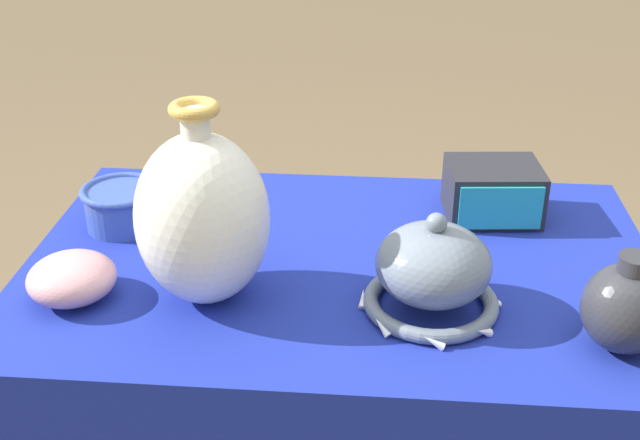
{
  "coord_description": "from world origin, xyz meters",
  "views": [
    {
      "loc": [
        0.06,
        -1.11,
        1.35
      ],
      "look_at": [
        -0.03,
        -0.09,
        0.82
      ],
      "focal_mm": 45.0,
      "sensor_mm": 36.0,
      "label": 1
    }
  ],
  "objects_px": {
    "mosaic_tile_box": "(493,191)",
    "cup_wide_cobalt": "(122,205)",
    "bowl_shallow_rose": "(72,278)",
    "vase_tall_bulbous": "(202,218)",
    "jar_round_charcoal": "(626,307)",
    "vase_dome_bell": "(433,272)"
  },
  "relations": [
    {
      "from": "mosaic_tile_box",
      "to": "cup_wide_cobalt",
      "type": "relative_size",
      "value": 1.27
    },
    {
      "from": "mosaic_tile_box",
      "to": "bowl_shallow_rose",
      "type": "height_order",
      "value": "mosaic_tile_box"
    },
    {
      "from": "vase_tall_bulbous",
      "to": "cup_wide_cobalt",
      "type": "height_order",
      "value": "vase_tall_bulbous"
    },
    {
      "from": "bowl_shallow_rose",
      "to": "cup_wide_cobalt",
      "type": "xyz_separation_m",
      "value": [
        0.0,
        0.23,
        0.01
      ]
    },
    {
      "from": "bowl_shallow_rose",
      "to": "cup_wide_cobalt",
      "type": "bearing_deg",
      "value": 88.89
    },
    {
      "from": "vase_tall_bulbous",
      "to": "mosaic_tile_box",
      "type": "xyz_separation_m",
      "value": [
        0.44,
        0.3,
        -0.08
      ]
    },
    {
      "from": "jar_round_charcoal",
      "to": "vase_tall_bulbous",
      "type": "bearing_deg",
      "value": 172.22
    },
    {
      "from": "mosaic_tile_box",
      "to": "cup_wide_cobalt",
      "type": "xyz_separation_m",
      "value": [
        -0.63,
        -0.09,
        -0.01
      ]
    },
    {
      "from": "vase_dome_bell",
      "to": "cup_wide_cobalt",
      "type": "relative_size",
      "value": 1.54
    },
    {
      "from": "jar_round_charcoal",
      "to": "mosaic_tile_box",
      "type": "bearing_deg",
      "value": 109.0
    },
    {
      "from": "cup_wide_cobalt",
      "to": "vase_tall_bulbous",
      "type": "bearing_deg",
      "value": -47.29
    },
    {
      "from": "mosaic_tile_box",
      "to": "cup_wide_cobalt",
      "type": "bearing_deg",
      "value": -176.87
    },
    {
      "from": "vase_tall_bulbous",
      "to": "jar_round_charcoal",
      "type": "height_order",
      "value": "vase_tall_bulbous"
    },
    {
      "from": "bowl_shallow_rose",
      "to": "jar_round_charcoal",
      "type": "distance_m",
      "value": 0.77
    },
    {
      "from": "vase_tall_bulbous",
      "to": "jar_round_charcoal",
      "type": "xyz_separation_m",
      "value": [
        0.57,
        -0.08,
        -0.07
      ]
    },
    {
      "from": "vase_tall_bulbous",
      "to": "bowl_shallow_rose",
      "type": "relative_size",
      "value": 2.32
    },
    {
      "from": "vase_dome_bell",
      "to": "cup_wide_cobalt",
      "type": "bearing_deg",
      "value": 157.61
    },
    {
      "from": "vase_dome_bell",
      "to": "bowl_shallow_rose",
      "type": "relative_size",
      "value": 1.6
    },
    {
      "from": "vase_dome_bell",
      "to": "mosaic_tile_box",
      "type": "xyz_separation_m",
      "value": [
        0.12,
        0.31,
        -0.01
      ]
    },
    {
      "from": "vase_tall_bulbous",
      "to": "mosaic_tile_box",
      "type": "relative_size",
      "value": 1.77
    },
    {
      "from": "mosaic_tile_box",
      "to": "vase_tall_bulbous",
      "type": "bearing_deg",
      "value": -151.22
    },
    {
      "from": "vase_dome_bell",
      "to": "vase_tall_bulbous",
      "type": "bearing_deg",
      "value": 178.86
    }
  ]
}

